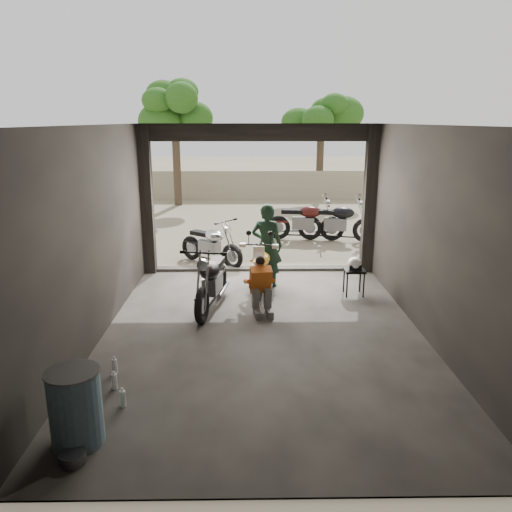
{
  "coord_description": "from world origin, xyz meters",
  "views": [
    {
      "loc": [
        -0.22,
        -7.21,
        3.27
      ],
      "look_at": [
        -0.1,
        0.6,
        1.13
      ],
      "focal_mm": 35.0,
      "sensor_mm": 36.0,
      "label": 1
    }
  ],
  "objects_px": {
    "left_bike": "(212,277)",
    "outside_bike_b": "(305,218)",
    "main_bike": "(263,265)",
    "mechanic": "(262,288)",
    "outside_bike_c": "(338,219)",
    "sign_post": "(429,206)",
    "helmet": "(355,264)",
    "oil_drum": "(76,409)",
    "stool": "(354,273)",
    "outside_bike_a": "(211,241)",
    "rider": "(267,246)"
  },
  "relations": [
    {
      "from": "left_bike",
      "to": "outside_bike_b",
      "type": "relative_size",
      "value": 0.93
    },
    {
      "from": "left_bike",
      "to": "main_bike",
      "type": "bearing_deg",
      "value": 54.38
    },
    {
      "from": "outside_bike_b",
      "to": "mechanic",
      "type": "relative_size",
      "value": 1.96
    },
    {
      "from": "outside_bike_c",
      "to": "sign_post",
      "type": "xyz_separation_m",
      "value": [
        1.4,
        -2.99,
        0.85
      ]
    },
    {
      "from": "outside_bike_b",
      "to": "helmet",
      "type": "relative_size",
      "value": 6.76
    },
    {
      "from": "mechanic",
      "to": "left_bike",
      "type": "bearing_deg",
      "value": 153.74
    },
    {
      "from": "left_bike",
      "to": "oil_drum",
      "type": "height_order",
      "value": "left_bike"
    },
    {
      "from": "stool",
      "to": "helmet",
      "type": "bearing_deg",
      "value": -105.45
    },
    {
      "from": "outside_bike_a",
      "to": "helmet",
      "type": "relative_size",
      "value": 5.84
    },
    {
      "from": "left_bike",
      "to": "outside_bike_b",
      "type": "height_order",
      "value": "outside_bike_b"
    },
    {
      "from": "stool",
      "to": "main_bike",
      "type": "bearing_deg",
      "value": 170.76
    },
    {
      "from": "outside_bike_c",
      "to": "main_bike",
      "type": "bearing_deg",
      "value": 165.47
    },
    {
      "from": "outside_bike_c",
      "to": "rider",
      "type": "height_order",
      "value": "rider"
    },
    {
      "from": "rider",
      "to": "helmet",
      "type": "relative_size",
      "value": 6.08
    },
    {
      "from": "mechanic",
      "to": "sign_post",
      "type": "relative_size",
      "value": 0.43
    },
    {
      "from": "outside_bike_b",
      "to": "mechanic",
      "type": "xyz_separation_m",
      "value": [
        -1.36,
        -5.53,
        -0.16
      ]
    },
    {
      "from": "outside_bike_a",
      "to": "sign_post",
      "type": "distance_m",
      "value": 4.88
    },
    {
      "from": "left_bike",
      "to": "rider",
      "type": "bearing_deg",
      "value": 59.82
    },
    {
      "from": "stool",
      "to": "sign_post",
      "type": "bearing_deg",
      "value": 38.17
    },
    {
      "from": "outside_bike_a",
      "to": "oil_drum",
      "type": "height_order",
      "value": "outside_bike_a"
    },
    {
      "from": "outside_bike_b",
      "to": "outside_bike_a",
      "type": "bearing_deg",
      "value": 141.26
    },
    {
      "from": "outside_bike_c",
      "to": "stool",
      "type": "relative_size",
      "value": 3.61
    },
    {
      "from": "outside_bike_a",
      "to": "mechanic",
      "type": "bearing_deg",
      "value": -122.19
    },
    {
      "from": "rider",
      "to": "mechanic",
      "type": "height_order",
      "value": "rider"
    },
    {
      "from": "mechanic",
      "to": "sign_post",
      "type": "distance_m",
      "value": 4.46
    },
    {
      "from": "outside_bike_c",
      "to": "stool",
      "type": "bearing_deg",
      "value": -172.62
    },
    {
      "from": "stool",
      "to": "left_bike",
      "type": "bearing_deg",
      "value": -166.41
    },
    {
      "from": "rider",
      "to": "oil_drum",
      "type": "relative_size",
      "value": 2.06
    },
    {
      "from": "outside_bike_b",
      "to": "oil_drum",
      "type": "distance_m",
      "value": 9.7
    },
    {
      "from": "outside_bike_c",
      "to": "helmet",
      "type": "xyz_separation_m",
      "value": [
        -0.46,
        -4.47,
        0.01
      ]
    },
    {
      "from": "outside_bike_b",
      "to": "stool",
      "type": "bearing_deg",
      "value": -167.71
    },
    {
      "from": "main_bike",
      "to": "mechanic",
      "type": "distance_m",
      "value": 1.21
    },
    {
      "from": "outside_bike_c",
      "to": "sign_post",
      "type": "height_order",
      "value": "sign_post"
    },
    {
      "from": "left_bike",
      "to": "outside_bike_c",
      "type": "xyz_separation_m",
      "value": [
        3.12,
        5.08,
        0.05
      ]
    },
    {
      "from": "outside_bike_c",
      "to": "mechanic",
      "type": "xyz_separation_m",
      "value": [
        -2.24,
        -5.36,
        -0.16
      ]
    },
    {
      "from": "mechanic",
      "to": "oil_drum",
      "type": "relative_size",
      "value": 1.17
    },
    {
      "from": "helmet",
      "to": "oil_drum",
      "type": "distance_m",
      "value": 5.85
    },
    {
      "from": "left_bike",
      "to": "outside_bike_b",
      "type": "xyz_separation_m",
      "value": [
        2.24,
        5.24,
        0.04
      ]
    },
    {
      "from": "main_bike",
      "to": "left_bike",
      "type": "xyz_separation_m",
      "value": [
        -0.93,
        -0.93,
        0.05
      ]
    },
    {
      "from": "outside_bike_a",
      "to": "mechanic",
      "type": "height_order",
      "value": "outside_bike_a"
    },
    {
      "from": "main_bike",
      "to": "rider",
      "type": "relative_size",
      "value": 0.96
    },
    {
      "from": "main_bike",
      "to": "rider",
      "type": "xyz_separation_m",
      "value": [
        0.08,
        0.3,
        0.3
      ]
    },
    {
      "from": "main_bike",
      "to": "outside_bike_c",
      "type": "height_order",
      "value": "outside_bike_c"
    },
    {
      "from": "oil_drum",
      "to": "sign_post",
      "type": "relative_size",
      "value": 0.37
    },
    {
      "from": "left_bike",
      "to": "mechanic",
      "type": "relative_size",
      "value": 1.83
    },
    {
      "from": "main_bike",
      "to": "stool",
      "type": "height_order",
      "value": "main_bike"
    },
    {
      "from": "oil_drum",
      "to": "outside_bike_c",
      "type": "bearing_deg",
      "value": 64.6
    },
    {
      "from": "rider",
      "to": "stool",
      "type": "relative_size",
      "value": 3.23
    },
    {
      "from": "mechanic",
      "to": "helmet",
      "type": "relative_size",
      "value": 3.45
    },
    {
      "from": "left_bike",
      "to": "stool",
      "type": "height_order",
      "value": "left_bike"
    }
  ]
}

